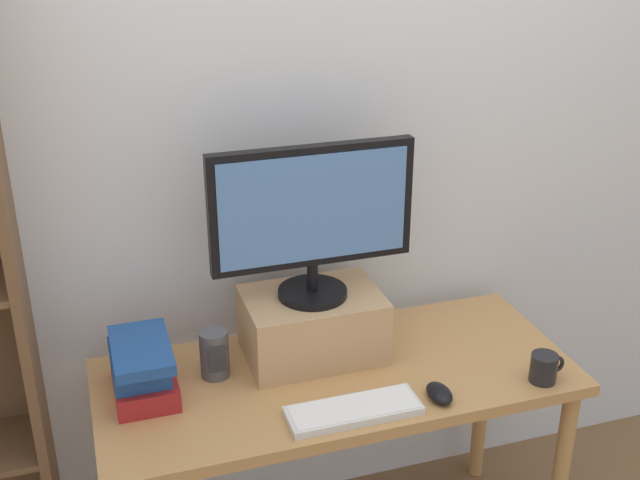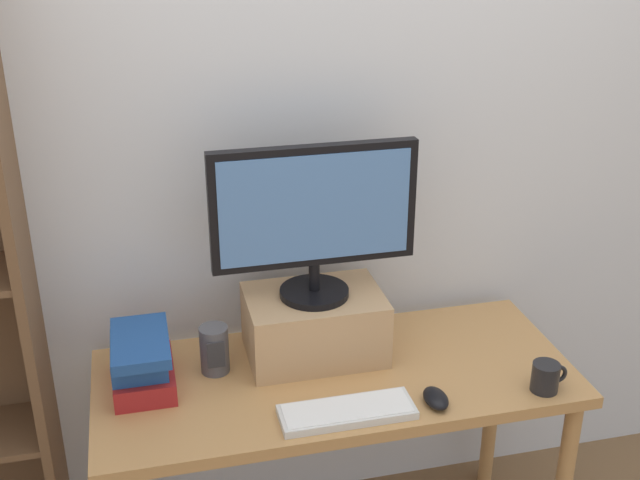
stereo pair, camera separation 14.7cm
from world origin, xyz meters
name	(u,v)px [view 2 (the right image)]	position (x,y,z in m)	size (l,w,h in m)	color
back_wall	(305,143)	(0.00, 0.39, 1.30)	(7.00, 0.08, 2.60)	silver
desk	(335,398)	(0.00, 0.00, 0.64)	(1.38, 0.59, 0.72)	#B7844C
riser_box	(314,325)	(-0.04, 0.12, 0.82)	(0.40, 0.27, 0.20)	tan
computer_monitor	(314,215)	(-0.04, 0.12, 1.18)	(0.59, 0.20, 0.46)	black
keyboard	(347,412)	(-0.02, -0.20, 0.74)	(0.36, 0.12, 0.02)	silver
computer_mouse	(436,398)	(0.23, -0.21, 0.74)	(0.06, 0.10, 0.04)	black
book_stack	(141,362)	(-0.54, 0.07, 0.80)	(0.17, 0.27, 0.16)	maroon
coffee_mug	(546,377)	(0.55, -0.22, 0.77)	(0.10, 0.08, 0.08)	black
desk_speaker	(214,349)	(-0.34, 0.09, 0.80)	(0.08, 0.09, 0.14)	#4C4C51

